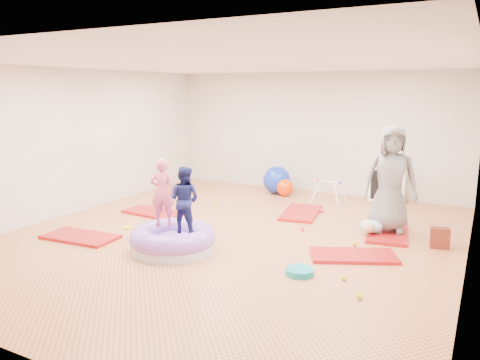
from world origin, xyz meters
The scene contains 19 objects.
room centered at (0.00, 0.00, 1.40)m, with size 7.01×8.01×2.81m.
gym_mat_front_left centered at (-2.13, -1.26, 0.03)m, with size 1.22×0.61×0.05m, color #BA071D.
gym_mat_mid_left centered at (-2.05, 0.55, 0.02)m, with size 1.19×0.60×0.05m, color #BA071D.
gym_mat_center_back centered at (0.51, 1.87, 0.03)m, with size 1.28×0.64×0.05m, color #BA071D.
gym_mat_right centered at (2.04, -0.04, 0.03)m, with size 1.21×0.61×0.05m, color #BA071D.
gym_mat_rear_right centered at (2.27, 1.33, 0.03)m, with size 1.27×0.63×0.05m, color #BA071D.
inflatable_cushion centered at (-0.45, -1.01, 0.16)m, with size 1.30×1.30×0.41m.
child_pink centered at (-0.71, -0.89, 0.90)m, with size 0.38×0.25×1.04m, color #E55B76.
child_navy centered at (-0.21, -1.03, 0.87)m, with size 0.48×0.37×0.98m, color navy.
adult_caregiver centered at (2.25, 1.38, 0.94)m, with size 0.87×0.56×1.77m, color slate.
infant centered at (2.03, 1.08, 0.17)m, with size 0.38×0.39×0.22m.
ball_pit_balls centered at (0.89, 0.25, 0.04)m, with size 3.80×3.62×0.08m.
exercise_ball_blue centered at (-0.66, 3.37, 0.32)m, with size 0.64×0.64×0.64m, color #1633B5.
exercise_ball_orange centered at (-0.39, 3.21, 0.20)m, with size 0.39×0.39×0.39m, color #FF3400.
infant_play_gym centered at (0.72, 2.96, 0.33)m, with size 0.64×0.61×0.49m.
cube_shelf centered at (1.78, 3.79, 0.37)m, with size 0.74×0.37×0.74m.
balance_disc centered at (1.59, -1.01, 0.04)m, with size 0.38×0.38×0.08m, color teal.
backpack centered at (3.10, 1.00, 0.16)m, with size 0.27×0.17×0.32m, color #B2361B.
yellow_toy centered at (-1.82, -0.46, 0.01)m, with size 0.19×0.19×0.03m, color yellow.
Camera 1 is at (3.62, -6.49, 2.38)m, focal length 35.00 mm.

